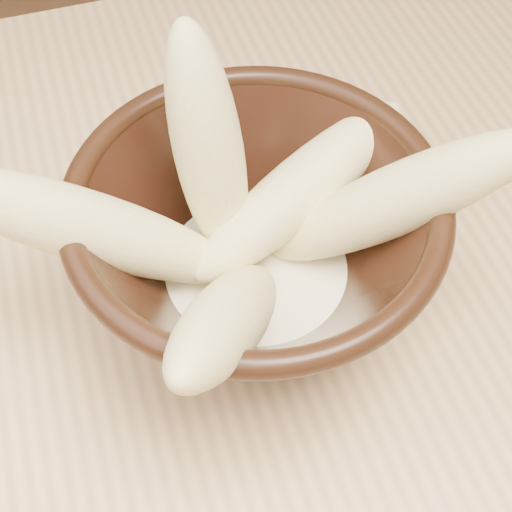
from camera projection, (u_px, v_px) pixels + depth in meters
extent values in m
cylinder|color=black|center=(256.00, 301.00, 0.47)|extent=(0.09, 0.09, 0.01)
cylinder|color=black|center=(256.00, 283.00, 0.45)|extent=(0.09, 0.09, 0.01)
torus|color=black|center=(256.00, 200.00, 0.38)|extent=(0.21, 0.21, 0.01)
cylinder|color=#F7EDC7|center=(256.00, 274.00, 0.44)|extent=(0.12, 0.12, 0.02)
ellipsoid|color=#D5C37E|center=(209.00, 151.00, 0.40)|extent=(0.05, 0.09, 0.16)
ellipsoid|color=#D5C37E|center=(98.00, 230.00, 0.38)|extent=(0.18, 0.06, 0.15)
ellipsoid|color=#D5C37E|center=(392.00, 202.00, 0.39)|extent=(0.16, 0.10, 0.15)
ellipsoid|color=#D5C37E|center=(301.00, 189.00, 0.43)|extent=(0.17, 0.10, 0.07)
ellipsoid|color=#D5C37E|center=(228.00, 320.00, 0.36)|extent=(0.12, 0.14, 0.13)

